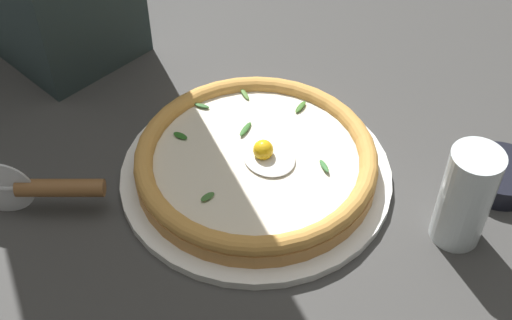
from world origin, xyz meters
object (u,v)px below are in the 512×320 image
Objects in this scene: side_bowl at (500,176)px; drinking_glass at (464,202)px; pizza at (256,160)px; pizza_cutter at (42,188)px.

drinking_glass is (-0.03, 0.11, 0.04)m from side_bowl.
pizza reaches higher than side_bowl.
drinking_glass is at bearing -144.69° from pizza.
side_bowl is 0.65× the size of pizza_cutter.
side_bowl is at bearing -125.35° from pizza.
pizza is 0.31m from side_bowl.
side_bowl is 0.57m from pizza_cutter.
side_bowl is 0.72× the size of drinking_glass.
drinking_glass reaches higher than side_bowl.
pizza_cutter is (0.09, 0.25, 0.01)m from pizza.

